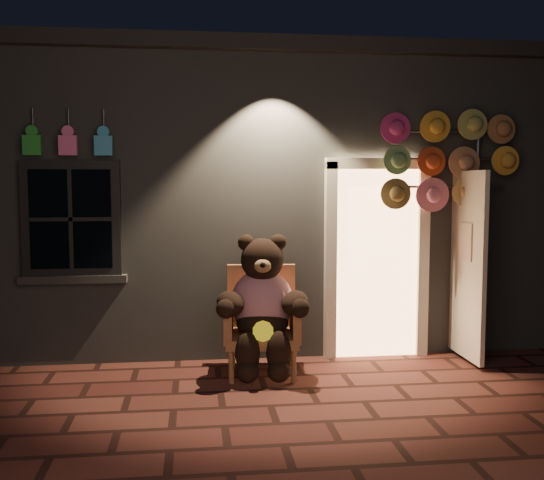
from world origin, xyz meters
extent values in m
plane|color=#5A2B22|center=(0.00, 0.00, 0.00)|extent=(60.00, 60.00, 0.00)
cube|color=slate|center=(0.00, 4.00, 1.65)|extent=(7.00, 5.00, 3.30)
cube|color=black|center=(0.00, 4.00, 3.38)|extent=(7.30, 5.30, 0.16)
cube|color=black|center=(-1.90, 1.46, 1.55)|extent=(1.00, 0.10, 1.20)
cube|color=black|center=(-1.90, 1.43, 1.55)|extent=(0.82, 0.06, 1.02)
cube|color=slate|center=(-1.90, 1.46, 0.92)|extent=(1.10, 0.14, 0.08)
cube|color=#FFB772|center=(1.35, 1.48, 1.05)|extent=(0.92, 0.10, 2.10)
cube|color=beige|center=(0.83, 1.44, 1.05)|extent=(0.12, 0.12, 2.20)
cube|color=beige|center=(1.87, 1.44, 1.05)|extent=(0.12, 0.12, 2.20)
cube|color=beige|center=(1.35, 1.44, 2.13)|extent=(1.16, 0.12, 0.12)
cube|color=beige|center=(2.25, 1.10, 1.05)|extent=(0.05, 0.80, 2.00)
cube|color=#278F2B|center=(-2.25, 1.38, 2.30)|extent=(0.18, 0.07, 0.20)
cylinder|color=#59595E|center=(-2.25, 1.44, 2.55)|extent=(0.02, 0.02, 0.25)
cube|color=#E55E9C|center=(-1.90, 1.38, 2.30)|extent=(0.18, 0.07, 0.20)
cylinder|color=#59595E|center=(-1.90, 1.44, 2.55)|extent=(0.02, 0.02, 0.25)
cube|color=#3891C4|center=(-1.55, 1.38, 2.30)|extent=(0.18, 0.07, 0.20)
cylinder|color=#59595E|center=(-1.55, 1.44, 2.55)|extent=(0.02, 0.02, 0.25)
cube|color=#B57846|center=(0.02, 0.91, 0.37)|extent=(0.76, 0.71, 0.10)
cube|color=#B57846|center=(0.05, 1.21, 0.72)|extent=(0.71, 0.14, 0.70)
cube|color=#B57846|center=(-0.31, 0.92, 0.57)|extent=(0.13, 0.61, 0.40)
cube|color=#B57846|center=(0.35, 0.86, 0.57)|extent=(0.13, 0.61, 0.40)
cylinder|color=#B57846|center=(-0.30, 0.65, 0.16)|extent=(0.05, 0.05, 0.32)
cylinder|color=#B57846|center=(0.30, 0.60, 0.16)|extent=(0.05, 0.05, 0.32)
cylinder|color=#B57846|center=(-0.26, 1.22, 0.16)|extent=(0.05, 0.05, 0.32)
cylinder|color=#B57846|center=(0.34, 1.16, 0.16)|extent=(0.05, 0.05, 0.32)
ellipsoid|color=#AD1238|center=(0.03, 0.95, 0.73)|extent=(0.67, 0.56, 0.66)
ellipsoid|color=black|center=(0.02, 0.88, 0.53)|extent=(0.55, 0.48, 0.31)
sphere|color=black|center=(0.02, 0.90, 1.16)|extent=(0.46, 0.46, 0.43)
sphere|color=black|center=(-0.13, 0.95, 1.33)|extent=(0.17, 0.17, 0.17)
sphere|color=black|center=(0.18, 0.92, 1.33)|extent=(0.17, 0.17, 0.17)
ellipsoid|color=#997445|center=(0.01, 0.71, 1.13)|extent=(0.18, 0.13, 0.13)
ellipsoid|color=black|center=(-0.30, 0.77, 0.76)|extent=(0.35, 0.48, 0.24)
ellipsoid|color=black|center=(0.33, 0.72, 0.76)|extent=(0.40, 0.50, 0.24)
ellipsoid|color=black|center=(-0.15, 0.61, 0.31)|extent=(0.24, 0.24, 0.41)
ellipsoid|color=black|center=(0.15, 0.59, 0.31)|extent=(0.24, 0.24, 0.41)
sphere|color=black|center=(-0.15, 0.56, 0.14)|extent=(0.22, 0.22, 0.22)
sphere|color=black|center=(0.14, 0.53, 0.14)|extent=(0.22, 0.22, 0.22)
cylinder|color=yellow|center=(0.00, 0.60, 0.52)|extent=(0.21, 0.10, 0.20)
cylinder|color=#59595E|center=(2.46, 1.38, 1.34)|extent=(0.04, 0.04, 2.67)
cylinder|color=#59595E|center=(2.16, 1.36, 2.47)|extent=(1.19, 0.03, 0.03)
cylinder|color=#59595E|center=(2.16, 1.36, 2.18)|extent=(1.19, 0.03, 0.03)
cylinder|color=#59595E|center=(2.16, 1.36, 1.88)|extent=(1.19, 0.03, 0.03)
cylinder|color=#B62B6C|center=(1.50, 1.30, 2.52)|extent=(0.34, 0.11, 0.34)
cylinder|color=gold|center=(1.90, 1.27, 2.52)|extent=(0.34, 0.11, 0.34)
cylinder|color=#9E9F4D|center=(2.29, 1.24, 2.52)|extent=(0.34, 0.11, 0.34)
cylinder|color=#A96A3D|center=(2.69, 1.30, 2.52)|extent=(0.34, 0.11, 0.34)
cylinder|color=#669259|center=(1.50, 1.27, 2.18)|extent=(0.34, 0.11, 0.34)
cylinder|color=#BA3F1C|center=(1.90, 1.24, 2.18)|extent=(0.34, 0.11, 0.34)
cylinder|color=#B37A52|center=(2.29, 1.30, 2.18)|extent=(0.34, 0.11, 0.34)
cylinder|color=#FBAB34|center=(2.69, 1.27, 2.18)|extent=(0.34, 0.11, 0.34)
cylinder|color=olive|center=(1.50, 1.24, 1.83)|extent=(0.34, 0.11, 0.34)
cylinder|color=#CB6E8B|center=(1.90, 1.30, 1.83)|extent=(0.34, 0.11, 0.34)
cylinder|color=tan|center=(2.29, 1.27, 1.83)|extent=(0.34, 0.11, 0.34)
camera|label=1|loc=(-0.64, -5.31, 1.93)|focal=42.00mm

